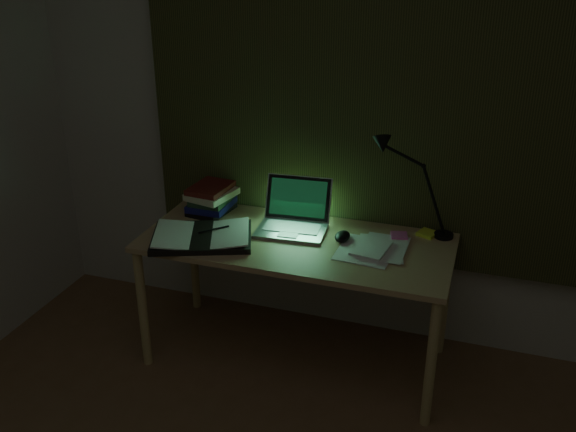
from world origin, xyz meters
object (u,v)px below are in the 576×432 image
object	(u,v)px
laptop	(291,210)
desk_lamp	(449,189)
open_textbook	(202,236)
book_stack	(212,198)
loose_papers	(362,246)
desk	(296,301)

from	to	relation	value
laptop	desk_lamp	distance (m)	0.72
desk_lamp	open_textbook	bearing A→B (deg)	-153.32
laptop	book_stack	bearing A→B (deg)	162.70
laptop	desk_lamp	world-z (taller)	desk_lamp
book_stack	desk_lamp	distance (m)	1.15
book_stack	loose_papers	xyz separation A→B (m)	(0.80, -0.15, -0.07)
book_stack	desk_lamp	size ratio (longest dim) A/B	0.47
laptop	loose_papers	world-z (taller)	laptop
book_stack	desk	bearing A→B (deg)	-19.46
open_textbook	book_stack	world-z (taller)	book_stack
open_textbook	desk	bearing A→B (deg)	-3.77
open_textbook	book_stack	size ratio (longest dim) A/B	1.99
desk_lamp	desk	bearing A→B (deg)	-151.84
desk	desk_lamp	bearing A→B (deg)	21.25
laptop	open_textbook	distance (m)	0.43
book_stack	laptop	bearing A→B (deg)	-12.72
book_stack	loose_papers	bearing A→B (deg)	-10.84
desk_lamp	laptop	bearing A→B (deg)	-158.96
desk	open_textbook	world-z (taller)	open_textbook
laptop	desk	bearing A→B (deg)	-61.28
desk	loose_papers	size ratio (longest dim) A/B	4.22
loose_papers	desk_lamp	world-z (taller)	desk_lamp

